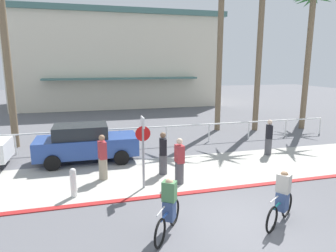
% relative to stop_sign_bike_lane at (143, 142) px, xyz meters
% --- Properties ---
extents(ground_plane, '(80.00, 80.00, 0.00)m').
position_rel_stop_sign_bike_lane_xyz_m(ground_plane, '(2.25, 6.98, -1.68)').
color(ground_plane, '#5B5B60').
extents(sidewalk_strip, '(44.00, 4.00, 0.02)m').
position_rel_stop_sign_bike_lane_xyz_m(sidewalk_strip, '(2.25, 1.18, -1.67)').
color(sidewalk_strip, '#ADAAA0').
rests_on(sidewalk_strip, ground).
extents(curb_paint, '(44.00, 0.24, 0.03)m').
position_rel_stop_sign_bike_lane_xyz_m(curb_paint, '(2.25, -0.82, -1.66)').
color(curb_paint, maroon).
rests_on(curb_paint, ground).
extents(building_backdrop, '(20.92, 11.01, 9.41)m').
position_rel_stop_sign_bike_lane_xyz_m(building_backdrop, '(1.49, 23.78, 3.05)').
color(building_backdrop, beige).
rests_on(building_backdrop, ground).
extents(rail_fence, '(20.06, 0.08, 1.04)m').
position_rel_stop_sign_bike_lane_xyz_m(rail_fence, '(2.25, 5.48, -0.83)').
color(rail_fence, white).
rests_on(rail_fence, ground).
extents(stop_sign_bike_lane, '(0.52, 0.56, 2.56)m').
position_rel_stop_sign_bike_lane_xyz_m(stop_sign_bike_lane, '(0.00, 0.00, 0.00)').
color(stop_sign_bike_lane, gray).
rests_on(stop_sign_bike_lane, ground).
extents(bollard_0, '(0.20, 0.20, 1.00)m').
position_rel_stop_sign_bike_lane_xyz_m(bollard_0, '(-2.35, -0.12, -1.16)').
color(bollard_0, white).
rests_on(bollard_0, ground).
extents(palm_tree_0, '(3.21, 3.20, 8.21)m').
position_rel_stop_sign_bike_lane_xyz_m(palm_tree_0, '(-5.59, 7.08, 4.34)').
color(palm_tree_0, '#756047').
rests_on(palm_tree_0, ground).
extents(palm_tree_1, '(3.42, 3.32, 9.77)m').
position_rel_stop_sign_bike_lane_xyz_m(palm_tree_1, '(6.50, 8.24, 5.70)').
color(palm_tree_1, '#756047').
rests_on(palm_tree_1, ground).
extents(palm_tree_2, '(3.52, 3.24, 9.24)m').
position_rel_stop_sign_bike_lane_xyz_m(palm_tree_2, '(8.91, 7.58, 5.31)').
color(palm_tree_2, '#756047').
rests_on(palm_tree_2, ground).
extents(palm_tree_3, '(3.07, 3.40, 8.83)m').
position_rel_stop_sign_bike_lane_xyz_m(palm_tree_3, '(12.29, 7.19, 4.61)').
color(palm_tree_3, '#756047').
rests_on(palm_tree_3, ground).
extents(palm_tree_4, '(3.44, 3.39, 9.50)m').
position_rel_stop_sign_bike_lane_xyz_m(palm_tree_4, '(15.29, 10.75, 5.46)').
color(palm_tree_4, '#846B4C').
rests_on(palm_tree_4, ground).
extents(car_blue_1, '(4.40, 2.02, 1.69)m').
position_rel_stop_sign_bike_lane_xyz_m(car_blue_1, '(-1.95, 3.61, -0.81)').
color(car_blue_1, '#284793').
rests_on(car_blue_1, ground).
extents(cyclist_teal_0, '(1.54, 1.07, 1.50)m').
position_rel_stop_sign_bike_lane_xyz_m(cyclist_teal_0, '(3.24, -3.26, -0.98)').
color(cyclist_teal_0, black).
rests_on(cyclist_teal_0, ground).
extents(cyclist_blue_1, '(1.08, 1.53, 1.50)m').
position_rel_stop_sign_bike_lane_xyz_m(cyclist_blue_1, '(0.11, -2.97, -0.98)').
color(cyclist_blue_1, black).
rests_on(cyclist_blue_1, ground).
extents(pedestrian_0, '(0.42, 0.47, 1.73)m').
position_rel_stop_sign_bike_lane_xyz_m(pedestrian_0, '(6.49, 2.33, -0.87)').
color(pedestrian_0, '#4C4C51').
rests_on(pedestrian_0, ground).
extents(pedestrian_1, '(0.34, 0.42, 1.72)m').
position_rel_stop_sign_bike_lane_xyz_m(pedestrian_1, '(1.33, 0.06, -0.88)').
color(pedestrian_1, '#4C4C51').
rests_on(pedestrian_1, ground).
extents(pedestrian_2, '(0.37, 0.44, 1.75)m').
position_rel_stop_sign_bike_lane_xyz_m(pedestrian_2, '(-1.33, 1.19, -0.87)').
color(pedestrian_2, gray).
rests_on(pedestrian_2, ground).
extents(pedestrian_3, '(0.36, 0.43, 1.72)m').
position_rel_stop_sign_bike_lane_xyz_m(pedestrian_3, '(0.99, 1.15, -0.88)').
color(pedestrian_3, '#4C4C51').
rests_on(pedestrian_3, ground).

